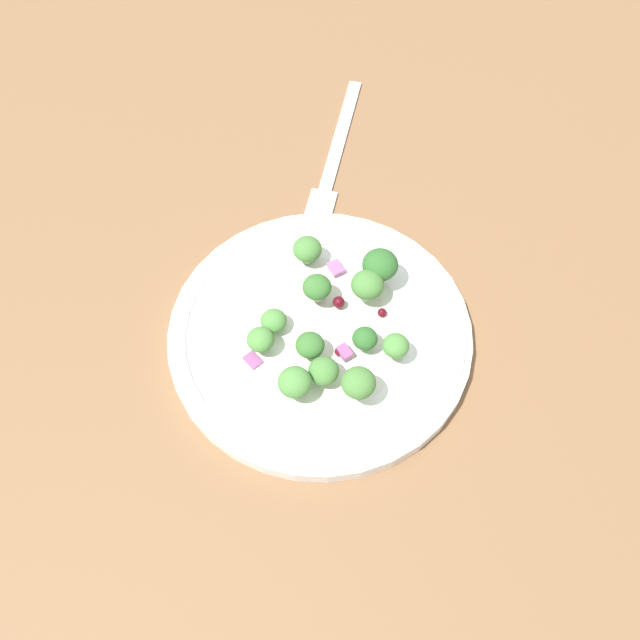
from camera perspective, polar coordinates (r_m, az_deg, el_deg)
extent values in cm
cube|color=brown|center=(56.79, -1.15, -2.46)|extent=(180.00, 180.00, 2.00)
cylinder|color=white|center=(55.68, 0.00, -1.14)|extent=(23.77, 23.77, 1.20)
torus|color=white|center=(55.16, 0.00, -0.82)|extent=(22.87, 22.87, 1.00)
cylinder|color=white|center=(55.08, 0.00, -0.77)|extent=(13.79, 13.79, 0.20)
cylinder|color=#ADD18E|center=(51.39, 3.07, -5.64)|extent=(0.94, 0.94, 0.94)
ellipsoid|color=#477A38|center=(50.38, 3.13, -5.07)|extent=(2.51, 2.51, 1.88)
cylinder|color=#9EC684|center=(54.98, -3.70, -0.55)|extent=(0.76, 0.76, 0.76)
ellipsoid|color=#4C843D|center=(54.21, -3.76, -0.05)|extent=(2.03, 2.03, 1.52)
cylinder|color=#9EC684|center=(55.59, -0.24, 2.07)|extent=(0.85, 0.85, 0.85)
ellipsoid|color=#386B2D|center=(54.75, -0.25, 2.67)|extent=(2.26, 2.26, 1.70)
cylinder|color=#8EB77A|center=(51.60, -2.02, -5.58)|extent=(0.92, 0.92, 0.92)
ellipsoid|color=#4C843D|center=(50.61, -2.05, -5.03)|extent=(2.46, 2.46, 1.85)
cylinder|color=#ADD18E|center=(53.31, -0.80, -2.56)|extent=(0.82, 0.82, 0.82)
ellipsoid|color=#386B2D|center=(52.45, -0.82, -2.03)|extent=(2.18, 2.18, 1.63)
cylinder|color=#9EC684|center=(53.77, 3.59, -1.95)|extent=(0.72, 0.72, 0.72)
ellipsoid|color=#2D6028|center=(53.02, 3.64, -1.48)|extent=(1.93, 1.93, 1.45)
cylinder|color=#8EB77A|center=(53.68, -4.75, -2.07)|extent=(0.78, 0.78, 0.78)
ellipsoid|color=#4C843D|center=(52.88, -4.82, -1.56)|extent=(2.08, 2.08, 1.56)
cylinder|color=#ADD18E|center=(56.85, 4.78, 3.70)|extent=(1.07, 1.07, 1.07)
ellipsoid|color=#2D6028|center=(55.81, 4.87, 4.47)|extent=(2.85, 2.85, 2.14)
cylinder|color=#ADD18E|center=(52.51, 0.29, -4.64)|extent=(0.85, 0.85, 0.85)
ellipsoid|color=#477A38|center=(51.61, 0.29, -4.12)|extent=(2.27, 2.27, 1.70)
cylinder|color=#8EB77A|center=(55.89, 3.77, 2.18)|extent=(0.97, 0.97, 0.97)
ellipsoid|color=#477A38|center=(54.93, 3.84, 2.86)|extent=(2.58, 2.58, 1.93)
cylinder|color=#8EB77A|center=(58.26, -1.01, 5.10)|extent=(0.89, 0.89, 0.89)
ellipsoid|color=#477A38|center=(57.41, -1.03, 5.74)|extent=(2.37, 2.37, 1.78)
cylinder|color=#8EB77A|center=(53.39, 6.03, -2.55)|extent=(0.76, 0.76, 0.76)
ellipsoid|color=#4C843D|center=(52.60, 6.12, -2.06)|extent=(2.02, 2.02, 1.52)
sphere|color=#4C0A14|center=(52.94, 0.59, -3.96)|extent=(0.85, 0.85, 0.85)
sphere|color=#4C0A14|center=(55.61, 5.01, 0.60)|extent=(0.71, 0.71, 0.71)
sphere|color=maroon|center=(55.97, -0.26, 2.01)|extent=(0.87, 0.87, 0.87)
sphere|color=maroon|center=(53.63, 1.57, -2.64)|extent=(0.85, 0.85, 0.85)
sphere|color=maroon|center=(55.11, -4.39, 0.04)|extent=(0.86, 0.86, 0.86)
sphere|color=#4C0A14|center=(55.52, 1.52, 1.44)|extent=(0.95, 0.95, 0.95)
cube|color=#A35B93|center=(57.75, 1.29, 4.23)|extent=(1.72, 1.61, 0.35)
cube|color=#934C84|center=(53.24, 1.84, -2.81)|extent=(1.45, 1.29, 0.51)
cube|color=#934C84|center=(53.78, -5.44, -3.27)|extent=(1.59, 1.37, 0.34)
cube|color=silver|center=(70.33, 1.71, 14.83)|extent=(5.96, 14.59, 0.50)
cube|color=silver|center=(63.99, 0.05, 9.25)|extent=(3.43, 4.18, 0.50)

